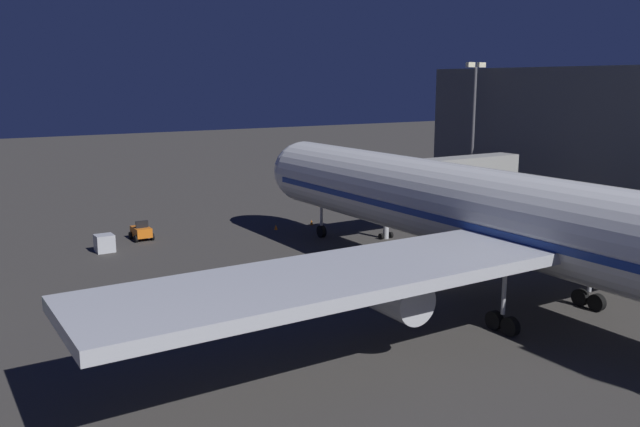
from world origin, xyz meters
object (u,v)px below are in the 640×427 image
Objects in this scene: pushback_tug at (141,232)px; traffic_cone_nose_port at (312,222)px; jet_bridge at (431,172)px; baggage_container_mid_row at (105,243)px; traffic_cone_nose_starboard at (276,227)px; airliner_at_gate at (539,225)px; apron_floodlight_mast at (473,123)px.

traffic_cone_nose_port is (-17.74, 3.09, -0.51)m from pushback_tug.
traffic_cone_nose_port is (8.57, -9.38, -5.94)m from jet_bridge.
baggage_container_mid_row reaches higher than traffic_cone_nose_starboard.
airliner_at_gate is 26.99× the size of pushback_tug.
jet_bridge is 12.16× the size of baggage_container_mid_row.
jet_bridge is 17.07m from traffic_cone_nose_starboard.
jet_bridge is 29.62m from pushback_tug.
apron_floodlight_mast reaches higher than baggage_container_mid_row.
pushback_tug is (41.04, -3.35, -9.44)m from apron_floodlight_mast.
airliner_at_gate reaches higher than jet_bridge.
traffic_cone_nose_starboard is at bearing -86.07° from airliner_at_gate.
airliner_at_gate is 41.12× the size of baggage_container_mid_row.
airliner_at_gate is 121.72× the size of traffic_cone_nose_port.
pushback_tug is at bearing -25.36° from jet_bridge.
jet_bridge is at bearing -115.43° from airliner_at_gate.
apron_floodlight_mast is 31.94× the size of traffic_cone_nose_starboard.
pushback_tug is 4.51× the size of traffic_cone_nose_starboard.
baggage_container_mid_row is at bearing -58.34° from airliner_at_gate.
traffic_cone_nose_starboard is at bearing 179.46° from baggage_container_mid_row.
traffic_cone_nose_starboard is at bearing 0.00° from traffic_cone_nose_port.
apron_floodlight_mast is 25.33m from traffic_cone_nose_port.
traffic_cone_nose_starboard is (2.20, -32.02, -5.85)m from airliner_at_gate.
apron_floodlight_mast is at bearing 179.36° from traffic_cone_nose_port.
jet_bridge is at bearing 154.64° from pushback_tug.
traffic_cone_nose_port and traffic_cone_nose_starboard have the same top height.
pushback_tug reaches higher than traffic_cone_nose_port.
pushback_tug reaches higher than traffic_cone_nose_starboard.
traffic_cone_nose_port is (23.30, -0.26, -9.94)m from apron_floodlight_mast.
airliner_at_gate is 38.77m from pushback_tug.
jet_bridge reaches higher than traffic_cone_nose_starboard.
pushback_tug is 5.21m from baggage_container_mid_row.
baggage_container_mid_row is (30.61, -9.55, -5.41)m from jet_bridge.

